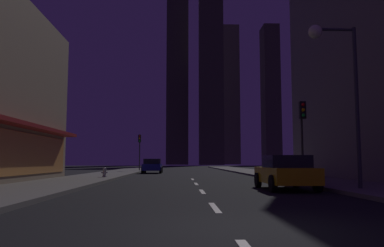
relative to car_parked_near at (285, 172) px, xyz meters
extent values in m
cube|color=black|center=(-3.60, 22.64, -0.79)|extent=(78.00, 136.00, 0.10)
cube|color=#605E59|center=(3.40, 22.64, -0.67)|extent=(4.00, 76.00, 0.15)
cube|color=#605E59|center=(-10.60, 22.64, -0.67)|extent=(4.00, 76.00, 0.15)
cube|color=silver|center=(-3.60, -6.16, -0.73)|extent=(0.16, 2.20, 0.01)
cube|color=silver|center=(-3.60, -0.96, -0.73)|extent=(0.16, 2.20, 0.01)
cube|color=silver|center=(-3.60, 4.24, -0.73)|extent=(0.16, 2.20, 0.01)
cube|color=silver|center=(-3.60, 9.44, -0.73)|extent=(0.16, 2.20, 0.01)
cube|color=#D88C3F|center=(-12.60, 1.89, 0.86)|extent=(0.10, 17.75, 2.20)
cube|color=maroon|center=(-12.20, 1.89, 2.26)|extent=(0.90, 18.35, 0.20)
cube|color=#3D3A2D|center=(-5.07, 124.59, 38.37)|extent=(8.05, 6.96, 78.22)
cube|color=#3C392D|center=(6.46, 111.85, 29.09)|extent=(8.16, 5.19, 59.66)
cube|color=brown|center=(16.45, 142.99, 28.72)|extent=(8.99, 6.25, 58.93)
cube|color=#3D3A2E|center=(32.70, 135.57, 27.42)|extent=(6.36, 8.95, 56.32)
cube|color=gold|center=(0.00, 0.05, -0.13)|extent=(1.80, 4.20, 0.65)
cube|color=black|center=(0.00, -0.15, 0.43)|extent=(1.64, 2.00, 0.55)
cylinder|color=black|center=(-0.88, 1.45, -0.40)|extent=(0.22, 0.68, 0.68)
cylinder|color=black|center=(0.88, 1.45, -0.40)|extent=(0.22, 0.68, 0.68)
cylinder|color=black|center=(-0.88, -1.35, -0.40)|extent=(0.22, 0.68, 0.68)
cylinder|color=black|center=(0.88, -1.35, -0.40)|extent=(0.22, 0.68, 0.68)
sphere|color=white|center=(-0.55, 2.10, -0.08)|extent=(0.18, 0.18, 0.18)
sphere|color=white|center=(0.55, 2.10, -0.08)|extent=(0.18, 0.18, 0.18)
cube|color=navy|center=(-7.20, 23.09, -0.13)|extent=(1.80, 4.20, 0.65)
cube|color=black|center=(-7.20, 22.89, 0.43)|extent=(1.64, 2.00, 0.55)
cylinder|color=black|center=(-8.08, 24.49, -0.40)|extent=(0.22, 0.68, 0.68)
cylinder|color=black|center=(-6.32, 24.49, -0.40)|extent=(0.22, 0.68, 0.68)
cylinder|color=black|center=(-8.08, 21.69, -0.40)|extent=(0.22, 0.68, 0.68)
cylinder|color=black|center=(-6.32, 21.69, -0.40)|extent=(0.22, 0.68, 0.68)
sphere|color=white|center=(-7.75, 25.14, -0.08)|extent=(0.18, 0.18, 0.18)
sphere|color=white|center=(-6.65, 25.14, -0.08)|extent=(0.18, 0.18, 0.18)
cylinder|color=#B2B2B2|center=(-9.50, 9.77, -0.32)|extent=(0.22, 0.22, 0.55)
sphere|color=#B2B2B2|center=(-9.50, 9.77, -0.04)|extent=(0.21, 0.21, 0.21)
cylinder|color=#B2B2B2|center=(-9.50, 9.77, -0.56)|extent=(0.30, 0.30, 0.06)
cylinder|color=#B2B2B2|center=(-9.66, 9.77, -0.29)|extent=(0.10, 0.10, 0.10)
cylinder|color=#B2B2B2|center=(-9.34, 9.77, -0.29)|extent=(0.10, 0.10, 0.10)
cylinder|color=#2D2D2D|center=(1.90, 3.50, 1.51)|extent=(0.12, 0.12, 4.20)
cube|color=black|center=(1.90, 3.30, 3.11)|extent=(0.32, 0.24, 0.90)
sphere|color=red|center=(1.90, 3.17, 3.39)|extent=(0.18, 0.18, 0.18)
sphere|color=#F2B20C|center=(1.90, 3.17, 3.11)|extent=(0.18, 0.18, 0.18)
sphere|color=#19D833|center=(1.90, 3.17, 2.83)|extent=(0.18, 0.18, 0.18)
cylinder|color=#2D2D2D|center=(-9.10, 28.78, 1.51)|extent=(0.12, 0.12, 4.20)
cube|color=black|center=(-9.10, 28.58, 3.11)|extent=(0.32, 0.24, 0.90)
sphere|color=red|center=(-9.10, 28.45, 3.39)|extent=(0.18, 0.18, 0.18)
sphere|color=#F2B20C|center=(-9.10, 28.45, 3.11)|extent=(0.18, 0.18, 0.18)
sphere|color=#19D833|center=(-9.10, 28.45, 2.83)|extent=(0.18, 0.18, 0.18)
cylinder|color=#38383D|center=(2.60, -1.28, 2.66)|extent=(0.16, 0.16, 6.50)
cylinder|color=#38383D|center=(1.80, -1.28, 5.81)|extent=(1.60, 0.12, 0.12)
sphere|color=#FCF7CC|center=(1.00, -1.28, 5.71)|extent=(0.56, 0.56, 0.56)
camera|label=1|loc=(-4.54, -16.19, 0.46)|focal=35.78mm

